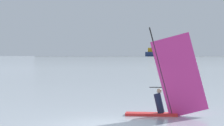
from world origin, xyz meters
TOP-DOWN VIEW (x-y plane):
  - ground_plane at (0.00, 0.00)m, footprint 4000.00×4000.00m
  - windsurfer at (1.84, 3.12)m, footprint 3.78×1.05m
  - cargo_ship at (-144.61, 803.82)m, footprint 24.17×192.65m
  - distant_headland at (-43.17, 1354.79)m, footprint 1193.11×543.82m

SIDE VIEW (x-z plane):
  - ground_plane at x=0.00m, z-range 0.00..0.00m
  - windsurfer at x=1.84m, z-range -0.94..3.23m
  - cargo_ship at x=-144.61m, z-range -8.55..23.15m
  - distant_headland at x=-43.17m, z-range 0.00..44.11m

